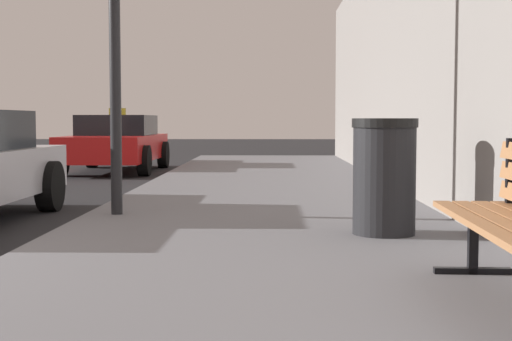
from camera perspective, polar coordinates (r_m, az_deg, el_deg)
The scene contains 3 objects.
sidewalk at distance 5.20m, azimuth 1.13°, elevation -8.08°, with size 4.00×32.00×0.15m, color slate.
trash_bin at distance 6.59m, azimuth 9.88°, elevation -0.42°, with size 0.58×0.58×1.02m.
car_red at distance 16.93m, azimuth -10.75°, elevation 2.12°, with size 1.97×4.23×1.43m.
Camera 1 is at (4.00, -5.09, 1.16)m, focal length 51.74 mm.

